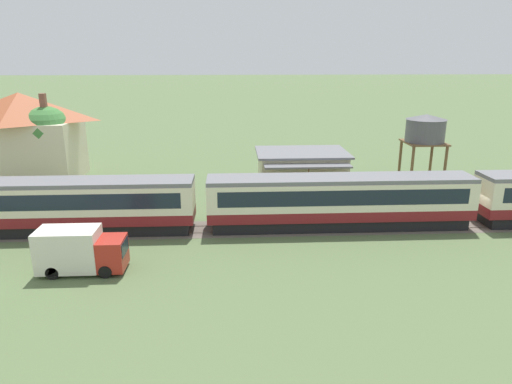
{
  "coord_description": "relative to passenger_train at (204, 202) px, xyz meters",
  "views": [
    {
      "loc": [
        -18.74,
        -33.14,
        12.88
      ],
      "look_at": [
        -16.82,
        3.84,
        1.8
      ],
      "focal_mm": 32.0,
      "sensor_mm": 36.0,
      "label": 1
    }
  ],
  "objects": [
    {
      "name": "ground_plane",
      "position": [
        20.96,
        0.06,
        -2.27
      ],
      "size": [
        600.0,
        600.0,
        0.0
      ],
      "primitive_type": "plane",
      "color": "#566B42"
    },
    {
      "name": "passenger_train",
      "position": [
        0.0,
        0.0,
        0.0
      ],
      "size": [
        84.76,
        3.13,
        4.09
      ],
      "color": "maroon",
      "rests_on": "ground_plane"
    },
    {
      "name": "railway_track",
      "position": [
        8.82,
        -0.0,
        -2.26
      ],
      "size": [
        142.43,
        3.6,
        0.04
      ],
      "color": "#665B51",
      "rests_on": "ground_plane"
    },
    {
      "name": "station_building",
      "position": [
        9.03,
        10.76,
        -0.31
      ],
      "size": [
        8.95,
        7.72,
        3.85
      ],
      "color": "beige",
      "rests_on": "ground_plane"
    },
    {
      "name": "station_house_terracotta_roof",
      "position": [
        -19.87,
        16.09,
        2.52
      ],
      "size": [
        11.66,
        7.59,
        9.25
      ],
      "color": "beige",
      "rests_on": "ground_plane"
    },
    {
      "name": "water_tower",
      "position": [
        21.4,
        11.15,
        3.55
      ],
      "size": [
        3.99,
        3.99,
        7.36
      ],
      "color": "brown",
      "rests_on": "ground_plane"
    },
    {
      "name": "delivery_truck_red",
      "position": [
        -7.28,
        -6.77,
        -0.86
      ],
      "size": [
        5.25,
        2.16,
        2.8
      ],
      "color": "#B2281E",
      "rests_on": "ground_plane"
    },
    {
      "name": "yard_tree_0",
      "position": [
        -16.91,
        14.93,
        3.26
      ],
      "size": [
        4.85,
        4.85,
        7.96
      ],
      "color": "brown",
      "rests_on": "ground_plane"
    }
  ]
}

